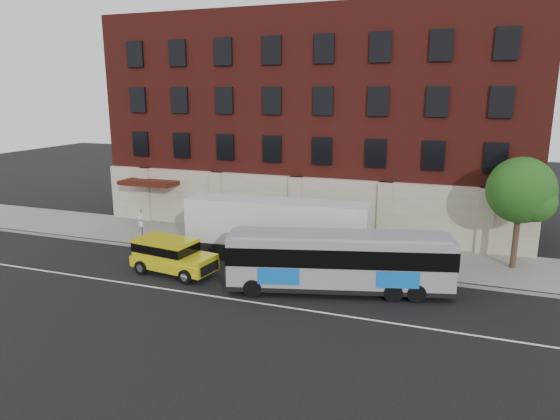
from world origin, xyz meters
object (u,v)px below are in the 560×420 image
(shipping_container, at_px, (276,230))
(sign_pole, at_px, (142,225))
(city_bus, at_px, (339,260))
(street_tree, at_px, (522,193))
(yellow_suv, at_px, (170,254))

(shipping_container, bearing_deg, sign_pole, -175.75)
(shipping_container, bearing_deg, city_bus, -38.14)
(city_bus, bearing_deg, street_tree, 36.62)
(city_bus, bearing_deg, yellow_suv, -176.80)
(sign_pole, relative_size, street_tree, 0.40)
(city_bus, xyz_separation_m, yellow_suv, (-9.28, -0.52, -0.57))
(street_tree, height_order, city_bus, street_tree)
(sign_pole, bearing_deg, yellow_suv, -39.26)
(street_tree, height_order, shipping_container, street_tree)
(sign_pole, height_order, street_tree, street_tree)
(street_tree, xyz_separation_m, city_bus, (-8.49, -6.31, -2.75))
(street_tree, relative_size, city_bus, 0.55)
(street_tree, distance_m, shipping_container, 13.64)
(sign_pole, distance_m, city_bus, 13.88)
(yellow_suv, bearing_deg, sign_pole, 140.74)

